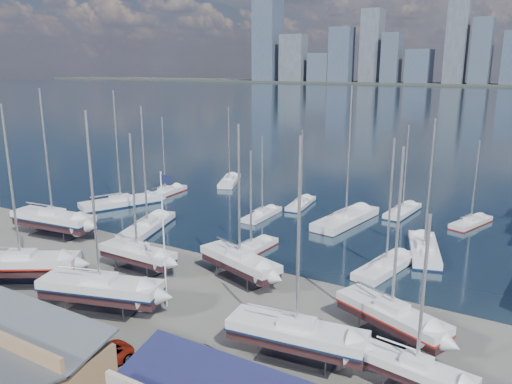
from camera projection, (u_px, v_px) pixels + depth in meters
The scene contains 27 objects.
ground at pixel (168, 295), 46.13m from camera, with size 1400.00×1400.00×0.00m, color #605E59.
water at pixel (502, 101), 304.52m from camera, with size 1400.00×600.00×0.40m, color #192E3A.
shed_grey at pixel (4, 359), 32.27m from camera, with size 12.60×8.40×4.17m.
sailboat_cradle_0 at pixel (53, 219), 61.61m from camera, with size 11.55×4.37×18.06m.
sailboat_cradle_1 at pixel (21, 264), 47.86m from camera, with size 10.76×8.27×17.33m.
sailboat_cradle_2 at pixel (137, 253), 50.88m from camera, with size 8.71×2.55×14.31m.
sailboat_cradle_3 at pixel (100, 288), 42.53m from camera, with size 11.13×6.02×17.22m.
sailboat_cradle_4 at pixel (240, 261), 48.69m from camera, with size 9.79×5.37×15.44m.
sailboat_cradle_5 at pixel (296, 334), 35.35m from camera, with size 10.34×4.00×16.27m.
sailboat_cradle_6 at pixel (391, 316), 38.14m from camera, with size 9.58×5.94×15.08m.
sailboat_cradle_7 at pixel (416, 370), 31.50m from camera, with size 7.50×3.03×12.20m.
sailboat_moored_0 at pixel (121, 204), 75.48m from camera, with size 8.19×12.33×18.01m.
sailboat_moored_1 at pixel (165, 193), 81.97m from camera, with size 3.05×9.05×13.33m.
sailboat_moored_2 at pixel (229, 182), 89.79m from camera, with size 6.27×9.76×14.34m.
sailboat_moored_3 at pixel (148, 228), 64.26m from camera, with size 6.26×11.55×16.63m.
sailboat_moored_4 at pixel (262, 215), 69.75m from camera, with size 2.27×7.89×11.89m.
sailboat_moored_5 at pixel (301, 204), 75.27m from camera, with size 3.22×8.29×12.08m.
sailboat_moored_6 at pixel (251, 250), 56.67m from camera, with size 2.83×8.33×12.26m.
sailboat_moored_7 at pixel (346, 221), 67.15m from camera, with size 5.34×13.02×19.08m.
sailboat_moored_8 at pixel (402, 212), 71.30m from camera, with size 3.38×9.13×13.35m.
sailboat_moored_9 at pixel (386, 268), 51.58m from camera, with size 4.49×9.91×14.45m.
sailboat_moored_10 at pixel (424, 251), 56.17m from camera, with size 5.89×11.06×15.92m.
sailboat_moored_11 at pixel (471, 223), 66.23m from camera, with size 4.66×8.25×11.90m.
car_b at pixel (28, 316), 40.76m from camera, with size 1.53×4.40×1.45m, color gray.
car_c at pixel (97, 360), 34.64m from camera, with size 2.31×5.00×1.39m, color gray.
car_d at pixel (186, 375), 32.91m from camera, with size 2.16×5.32×1.54m, color gray.
flagpole at pixel (164, 231), 42.19m from camera, with size 1.07×0.12×12.14m.
Camera 1 is at (28.67, -42.27, 20.53)m, focal length 35.00 mm.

